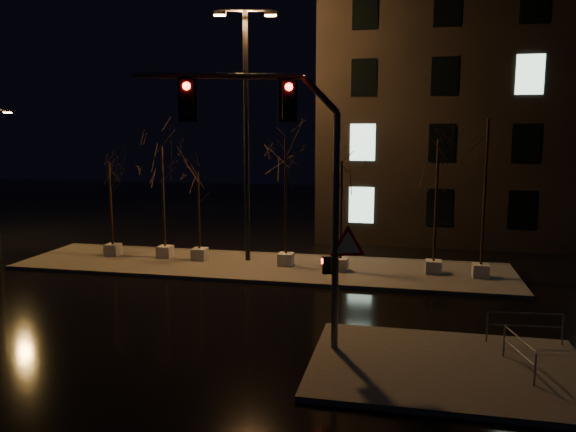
# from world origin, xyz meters

# --- Properties ---
(ground) EXTENTS (90.00, 90.00, 0.00)m
(ground) POSITION_xyz_m (0.00, 0.00, 0.00)
(ground) COLOR black
(ground) RESTS_ON ground
(median) EXTENTS (22.00, 5.00, 0.15)m
(median) POSITION_xyz_m (0.00, 6.00, 0.07)
(median) COLOR #4A4842
(median) RESTS_ON ground
(sidewalk_corner) EXTENTS (7.00, 5.00, 0.15)m
(sidewalk_corner) POSITION_xyz_m (7.50, -3.50, 0.07)
(sidewalk_corner) COLOR #4A4842
(sidewalk_corner) RESTS_ON ground
(building) EXTENTS (25.00, 12.00, 15.00)m
(building) POSITION_xyz_m (14.00, 18.00, 7.50)
(building) COLOR black
(building) RESTS_ON ground
(tree_0) EXTENTS (1.80, 1.80, 4.63)m
(tree_0) POSITION_xyz_m (-7.45, 6.45, 3.66)
(tree_0) COLOR beige
(tree_0) RESTS_ON median
(tree_1) EXTENTS (1.80, 1.80, 5.36)m
(tree_1) POSITION_xyz_m (-4.78, 6.53, 4.22)
(tree_1) COLOR beige
(tree_1) RESTS_ON median
(tree_2) EXTENTS (1.80, 1.80, 4.20)m
(tree_2) POSITION_xyz_m (-3.00, 6.40, 3.34)
(tree_2) COLOR beige
(tree_2) RESTS_ON median
(tree_3) EXTENTS (1.80, 1.80, 5.80)m
(tree_3) POSITION_xyz_m (1.14, 6.18, 4.55)
(tree_3) COLOR beige
(tree_3) RESTS_ON median
(tree_4) EXTENTS (1.80, 1.80, 4.82)m
(tree_4) POSITION_xyz_m (3.64, 5.72, 3.81)
(tree_4) COLOR beige
(tree_4) RESTS_ON median
(tree_5) EXTENTS (1.80, 1.80, 5.75)m
(tree_5) POSITION_xyz_m (7.54, 6.09, 4.51)
(tree_5) COLOR beige
(tree_5) RESTS_ON median
(tree_6) EXTENTS (1.80, 1.80, 6.62)m
(tree_6) POSITION_xyz_m (9.40, 5.81, 5.17)
(tree_6) COLOR beige
(tree_6) RESTS_ON median
(traffic_signal_mast) EXTENTS (5.79, 1.94, 7.39)m
(traffic_signal_mast) POSITION_xyz_m (3.36, -3.30, 5.01)
(traffic_signal_mast) COLOR #5A5D62
(traffic_signal_mast) RESTS_ON sidewalk_corner
(streetlight_main) EXTENTS (2.78, 0.92, 11.19)m
(streetlight_main) POSITION_xyz_m (-0.80, 6.82, 6.61)
(streetlight_main) COLOR black
(streetlight_main) RESTS_ON median
(guard_rail_a) EXTENTS (2.09, 0.21, 0.90)m
(guard_rail_a) POSITION_xyz_m (9.71, -1.50, 0.74)
(guard_rail_a) COLOR #5A5D62
(guard_rail_a) RESTS_ON sidewalk_corner
(guard_rail_b) EXTENTS (0.46, 1.76, 0.86)m
(guard_rail_b) POSITION_xyz_m (9.20, -3.45, 0.70)
(guard_rail_b) COLOR #5A5D62
(guard_rail_b) RESTS_ON sidewalk_corner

